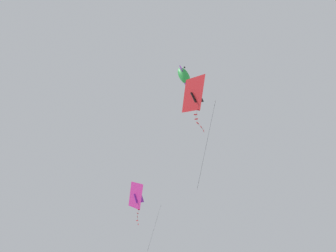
{
  "coord_description": "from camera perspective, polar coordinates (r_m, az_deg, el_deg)",
  "views": [
    {
      "loc": [
        -10.08,
        17.21,
        7.04
      ],
      "look_at": [
        -2.83,
        -1.89,
        22.87
      ],
      "focal_mm": 38.68,
      "sensor_mm": 36.0,
      "label": 1
    }
  ],
  "objects": [
    {
      "name": "kite_delta_upper_right",
      "position": [
        19.35,
        4.12,
        4.88
      ],
      "size": [
        2.08,
        2.09,
        6.73
      ],
      "rotation": [
        0.36,
        0.0,
        2.28
      ],
      "color": "red"
    },
    {
      "name": "kite_delta_mid_left",
      "position": [
        30.06,
        -5.01,
        -10.94
      ],
      "size": [
        3.15,
        2.84,
        10.36
      ],
      "rotation": [
        0.34,
        0.0,
        2.31
      ],
      "color": "#DB2D93"
    },
    {
      "name": "kite_fish_highest",
      "position": [
        29.19,
        2.53,
        7.89
      ],
      "size": [
        1.5,
        1.64,
        2.42
      ],
      "rotation": [
        0.36,
        0.0,
        1.68
      ],
      "color": "green"
    }
  ]
}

